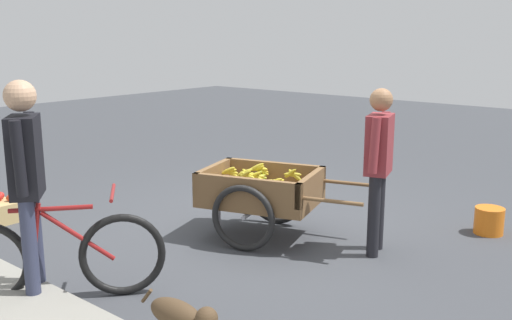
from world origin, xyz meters
TOP-DOWN VIEW (x-y plane):
  - ground_plane at (0.00, 0.00)m, footprint 24.00×24.00m
  - fruit_cart at (-0.24, 0.16)m, footprint 1.80×1.22m
  - vendor_person at (-1.34, -0.18)m, footprint 0.29×0.54m
  - bicycle at (0.03, 2.28)m, footprint 1.09×1.33m
  - cyclist_person at (0.13, 2.40)m, footprint 0.42×0.37m
  - dog at (-1.27, 2.21)m, footprint 0.67×0.18m
  - plastic_bucket at (-1.98, -1.39)m, footprint 0.29×0.29m

SIDE VIEW (x-z plane):
  - ground_plane at x=0.00m, z-range 0.00..0.00m
  - plastic_bucket at x=-1.98m, z-range 0.00..0.27m
  - dog at x=-1.27m, z-range 0.07..0.47m
  - bicycle at x=0.03m, z-range -0.07..0.78m
  - fruit_cart at x=-0.24m, z-range 0.08..0.80m
  - vendor_person at x=-1.34m, z-range 0.14..1.67m
  - cyclist_person at x=0.13m, z-range 0.17..1.86m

